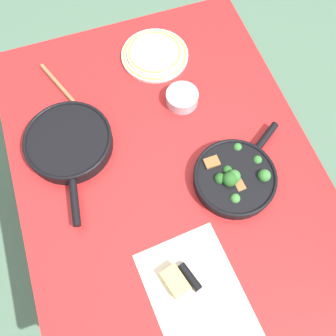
{
  "coord_description": "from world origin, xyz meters",
  "views": [
    {
      "loc": [
        -0.45,
        0.15,
        1.85
      ],
      "look_at": [
        0.0,
        0.0,
        0.77
      ],
      "focal_mm": 40.0,
      "sensor_mm": 36.0,
      "label": 1
    }
  ],
  "objects_px": {
    "cheese_block": "(175,281)",
    "prep_bowl_steel": "(182,98)",
    "skillet_broccoli": "(235,177)",
    "grater_knife": "(199,290)",
    "wooden_spoon": "(76,104)",
    "skillet_eggs": "(69,143)",
    "dinner_plate_stack": "(155,54)"
  },
  "relations": [
    {
      "from": "skillet_eggs",
      "to": "cheese_block",
      "type": "distance_m",
      "value": 0.55
    },
    {
      "from": "wooden_spoon",
      "to": "cheese_block",
      "type": "bearing_deg",
      "value": -10.36
    },
    {
      "from": "skillet_broccoli",
      "to": "cheese_block",
      "type": "height_order",
      "value": "skillet_broccoli"
    },
    {
      "from": "grater_knife",
      "to": "cheese_block",
      "type": "xyz_separation_m",
      "value": [
        0.04,
        0.06,
        0.01
      ]
    },
    {
      "from": "skillet_eggs",
      "to": "prep_bowl_steel",
      "type": "bearing_deg",
      "value": 104.22
    },
    {
      "from": "cheese_block",
      "to": "prep_bowl_steel",
      "type": "bearing_deg",
      "value": -21.48
    },
    {
      "from": "wooden_spoon",
      "to": "prep_bowl_steel",
      "type": "relative_size",
      "value": 3.03
    },
    {
      "from": "skillet_broccoli",
      "to": "wooden_spoon",
      "type": "xyz_separation_m",
      "value": [
        0.44,
        0.41,
        -0.02
      ]
    },
    {
      "from": "skillet_eggs",
      "to": "cheese_block",
      "type": "relative_size",
      "value": 4.63
    },
    {
      "from": "skillet_broccoli",
      "to": "skillet_eggs",
      "type": "bearing_deg",
      "value": 114.62
    },
    {
      "from": "skillet_eggs",
      "to": "prep_bowl_steel",
      "type": "distance_m",
      "value": 0.41
    },
    {
      "from": "grater_knife",
      "to": "dinner_plate_stack",
      "type": "relative_size",
      "value": 0.96
    },
    {
      "from": "skillet_eggs",
      "to": "wooden_spoon",
      "type": "bearing_deg",
      "value": 167.93
    },
    {
      "from": "prep_bowl_steel",
      "to": "skillet_broccoli",
      "type": "bearing_deg",
      "value": -170.52
    },
    {
      "from": "prep_bowl_steel",
      "to": "cheese_block",
      "type": "bearing_deg",
      "value": 158.52
    },
    {
      "from": "skillet_broccoli",
      "to": "grater_knife",
      "type": "distance_m",
      "value": 0.35
    },
    {
      "from": "skillet_eggs",
      "to": "prep_bowl_steel",
      "type": "xyz_separation_m",
      "value": [
        0.05,
        -0.41,
        -0.01
      ]
    },
    {
      "from": "skillet_broccoli",
      "to": "prep_bowl_steel",
      "type": "height_order",
      "value": "skillet_broccoli"
    },
    {
      "from": "wooden_spoon",
      "to": "grater_knife",
      "type": "xyz_separation_m",
      "value": [
        -0.71,
        -0.19,
        0.0
      ]
    },
    {
      "from": "grater_knife",
      "to": "wooden_spoon",
      "type": "bearing_deg",
      "value": 176.92
    },
    {
      "from": "skillet_eggs",
      "to": "dinner_plate_stack",
      "type": "distance_m",
      "value": 0.46
    },
    {
      "from": "skillet_broccoli",
      "to": "prep_bowl_steel",
      "type": "relative_size",
      "value": 3.04
    },
    {
      "from": "prep_bowl_steel",
      "to": "wooden_spoon",
      "type": "bearing_deg",
      "value": 73.76
    },
    {
      "from": "skillet_broccoli",
      "to": "dinner_plate_stack",
      "type": "distance_m",
      "value": 0.56
    },
    {
      "from": "wooden_spoon",
      "to": "grater_knife",
      "type": "relative_size",
      "value": 1.42
    },
    {
      "from": "grater_knife",
      "to": "cheese_block",
      "type": "relative_size",
      "value": 2.57
    },
    {
      "from": "skillet_broccoli",
      "to": "cheese_block",
      "type": "xyz_separation_m",
      "value": [
        -0.23,
        0.28,
        -0.01
      ]
    },
    {
      "from": "wooden_spoon",
      "to": "dinner_plate_stack",
      "type": "bearing_deg",
      "value": 88.49
    },
    {
      "from": "skillet_eggs",
      "to": "wooden_spoon",
      "type": "relative_size",
      "value": 1.27
    },
    {
      "from": "skillet_broccoli",
      "to": "dinner_plate_stack",
      "type": "bearing_deg",
      "value": 64.82
    },
    {
      "from": "grater_knife",
      "to": "prep_bowl_steel",
      "type": "bearing_deg",
      "value": 146.93
    },
    {
      "from": "skillet_eggs",
      "to": "grater_knife",
      "type": "distance_m",
      "value": 0.61
    }
  ]
}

